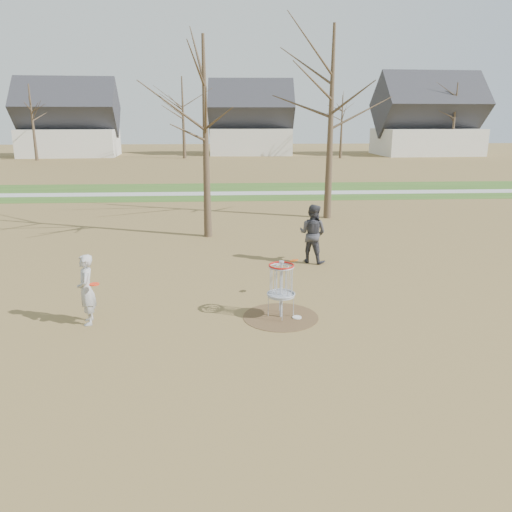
{
  "coord_description": "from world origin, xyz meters",
  "views": [
    {
      "loc": [
        -1.25,
        -10.99,
        4.59
      ],
      "look_at": [
        -0.5,
        1.5,
        1.1
      ],
      "focal_mm": 35.0,
      "sensor_mm": 36.0,
      "label": 1
    }
  ],
  "objects_px": {
    "player_standing": "(86,290)",
    "disc_grounded": "(297,317)",
    "disc_golf_basket": "(281,281)",
    "player_throwing": "(313,234)"
  },
  "relations": [
    {
      "from": "disc_grounded",
      "to": "disc_golf_basket",
      "type": "height_order",
      "value": "disc_golf_basket"
    },
    {
      "from": "player_standing",
      "to": "disc_grounded",
      "type": "distance_m",
      "value": 4.9
    },
    {
      "from": "player_standing",
      "to": "disc_golf_basket",
      "type": "relative_size",
      "value": 1.21
    },
    {
      "from": "player_standing",
      "to": "disc_golf_basket",
      "type": "height_order",
      "value": "player_standing"
    },
    {
      "from": "player_throwing",
      "to": "disc_golf_basket",
      "type": "relative_size",
      "value": 1.41
    },
    {
      "from": "player_standing",
      "to": "disc_grounded",
      "type": "bearing_deg",
      "value": 77.2
    },
    {
      "from": "disc_grounded",
      "to": "disc_golf_basket",
      "type": "distance_m",
      "value": 0.97
    },
    {
      "from": "disc_grounded",
      "to": "disc_golf_basket",
      "type": "bearing_deg",
      "value": 166.37
    },
    {
      "from": "disc_grounded",
      "to": "disc_golf_basket",
      "type": "xyz_separation_m",
      "value": [
        -0.38,
        0.09,
        0.89
      ]
    },
    {
      "from": "player_throwing",
      "to": "disc_golf_basket",
      "type": "bearing_deg",
      "value": 104.87
    }
  ]
}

